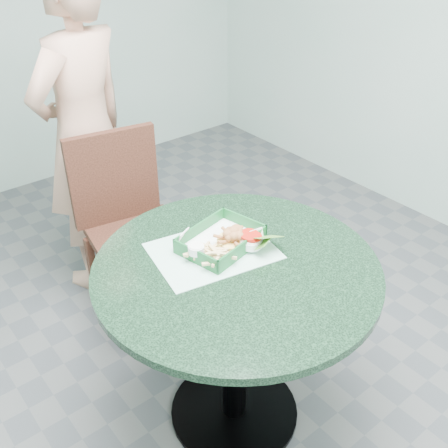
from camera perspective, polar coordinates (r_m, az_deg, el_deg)
floor at (r=2.33m, az=1.11°, el=-19.71°), size 4.00×5.00×0.02m
cafe_table at (r=1.91m, az=1.30°, el=-9.02°), size 0.98×0.98×0.75m
dining_chair at (r=2.53m, az=-10.33°, el=0.83°), size 0.43×0.43×0.93m
diner_person at (r=2.65m, az=-15.15°, el=11.00°), size 0.78×0.65×1.83m
placemat at (r=1.86m, az=-1.21°, el=-3.45°), size 0.47×0.39×0.00m
food_basket at (r=1.87m, az=-0.34°, el=-2.48°), size 0.28×0.20×0.06m
crab_sandwich at (r=1.84m, az=0.95°, el=-1.99°), size 0.12×0.12×0.07m
fries_pile at (r=1.80m, az=-2.18°, el=-3.26°), size 0.15×0.16×0.05m
sauce_ramekin at (r=1.80m, az=-3.54°, el=-2.88°), size 0.06×0.06×0.03m
garnish_cup at (r=1.83m, az=3.13°, el=-2.59°), size 0.12×0.12×0.05m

